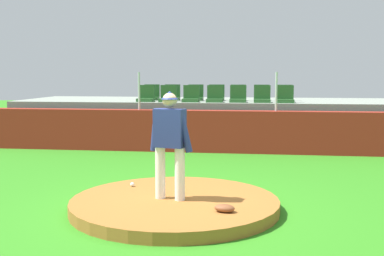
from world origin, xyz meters
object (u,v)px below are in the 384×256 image
object	(u,v)px
stadium_chair_2	(191,97)
stadium_chair_12	(262,96)
stadium_chair_11	(238,96)
stadium_chair_7	(151,95)
stadium_chair_10	(217,96)
stadium_chair_1	(168,97)
stadium_chair_8	(172,95)
baseball	(132,184)
stadium_chair_5	(262,97)
pitcher	(170,137)
stadium_chair_6	(285,97)
stadium_chair_3	(215,97)
stadium_chair_0	(146,96)
stadium_chair_4	(238,97)
stadium_chair_9	(195,95)
fielding_glove	(225,208)
stadium_chair_13	(285,96)

from	to	relation	value
stadium_chair_2	stadium_chair_12	xyz separation A→B (m)	(2.10, 0.91, 0.00)
stadium_chair_2	stadium_chair_11	world-z (taller)	same
stadium_chair_7	stadium_chair_10	distance (m)	2.09
stadium_chair_1	stadium_chair_8	bearing A→B (deg)	-87.99
baseball	stadium_chair_7	world-z (taller)	stadium_chair_7
stadium_chair_2	stadium_chair_7	xyz separation A→B (m)	(-1.40, 0.88, 0.00)
stadium_chair_5	stadium_chair_12	xyz separation A→B (m)	(-0.01, 0.90, 0.00)
stadium_chair_1	stadium_chair_2	xyz separation A→B (m)	(0.70, 0.01, 0.00)
baseball	pitcher	bearing A→B (deg)	-42.73
stadium_chair_6	stadium_chair_8	world-z (taller)	same
stadium_chair_8	stadium_chair_10	xyz separation A→B (m)	(1.42, 0.04, 0.00)
stadium_chair_10	stadium_chair_7	bearing A→B (deg)	1.20
stadium_chair_3	stadium_chair_12	size ratio (longest dim) A/B	1.00
stadium_chair_0	stadium_chair_1	size ratio (longest dim) A/B	1.00
stadium_chair_1	stadium_chair_7	size ratio (longest dim) A/B	1.00
stadium_chair_10	stadium_chair_4	bearing A→B (deg)	128.44
stadium_chair_3	stadium_chair_2	bearing A→B (deg)	0.42
stadium_chair_5	stadium_chair_6	size ratio (longest dim) A/B	1.00
stadium_chair_0	stadium_chair_8	size ratio (longest dim) A/B	1.00
stadium_chair_7	stadium_chair_9	size ratio (longest dim) A/B	1.00
stadium_chair_0	stadium_chair_3	bearing A→B (deg)	179.78
stadium_chair_10	stadium_chair_1	bearing A→B (deg)	34.05
pitcher	stadium_chair_4	world-z (taller)	pitcher
stadium_chair_3	stadium_chair_5	bearing A→B (deg)	-179.88
stadium_chair_3	stadium_chair_11	distance (m)	1.10
pitcher	stadium_chair_7	bearing A→B (deg)	117.93
stadium_chair_1	stadium_chair_12	bearing A→B (deg)	-161.76
stadium_chair_12	fielding_glove	bearing A→B (deg)	86.14
stadium_chair_10	stadium_chair_11	xyz separation A→B (m)	(0.68, -0.03, 0.00)
stadium_chair_2	stadium_chair_8	size ratio (longest dim) A/B	1.00
stadium_chair_7	stadium_chair_11	world-z (taller)	same
stadium_chair_7	stadium_chair_10	world-z (taller)	same
stadium_chair_8	stadium_chair_9	xyz separation A→B (m)	(0.75, -0.00, 0.00)
baseball	stadium_chair_13	bearing A→B (deg)	67.16
stadium_chair_6	stadium_chair_11	bearing A→B (deg)	-33.24
stadium_chair_11	baseball	bearing A→B (deg)	77.70
stadium_chair_9	stadium_chair_11	world-z (taller)	same
baseball	stadium_chair_11	bearing A→B (deg)	77.70
stadium_chair_6	stadium_chair_0	bearing A→B (deg)	-0.55
stadium_chair_1	stadium_chair_3	world-z (taller)	same
stadium_chair_1	stadium_chair_6	xyz separation A→B (m)	(3.47, -0.01, 0.00)
stadium_chair_7	stadium_chair_1	bearing A→B (deg)	128.29
fielding_glove	stadium_chair_12	bearing A→B (deg)	-81.24
stadium_chair_11	fielding_glove	bearing A→B (deg)	91.06
stadium_chair_2	stadium_chair_10	size ratio (longest dim) A/B	1.00
stadium_chair_2	stadium_chair_5	size ratio (longest dim) A/B	1.00
stadium_chair_0	stadium_chair_6	xyz separation A→B (m)	(4.15, -0.04, 0.00)
stadium_chair_1	stadium_chair_6	distance (m)	3.47
fielding_glove	stadium_chair_7	bearing A→B (deg)	-58.24
stadium_chair_3	stadium_chair_13	size ratio (longest dim) A/B	1.00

